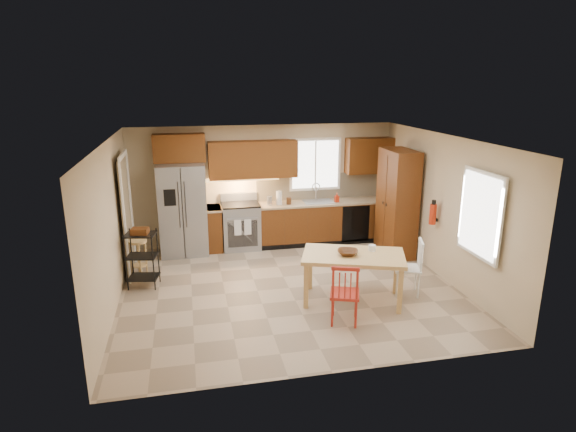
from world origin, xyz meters
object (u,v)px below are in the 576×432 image
(soap_bottle, at_px, (337,198))
(table_jar, at_px, (372,249))
(range_stove, at_px, (241,227))
(fire_extinguisher, at_px, (433,214))
(utility_cart, at_px, (142,259))
(bar_stool, at_px, (139,258))
(dining_table, at_px, (353,278))
(refrigerator, at_px, (183,209))
(chair_red, at_px, (345,293))
(chair_white, at_px, (408,267))
(table_bowl, at_px, (348,255))
(pantry, at_px, (397,203))

(soap_bottle, xyz_separation_m, table_jar, (-0.25, -2.66, -0.19))
(range_stove, relative_size, fire_extinguisher, 2.56)
(utility_cart, bearing_deg, bar_stool, 112.73)
(soap_bottle, height_order, dining_table, soap_bottle)
(table_jar, relative_size, bar_stool, 0.20)
(dining_table, bearing_deg, soap_bottle, 97.32)
(refrigerator, bearing_deg, range_stove, 2.99)
(chair_red, distance_m, utility_cart, 3.50)
(soap_bottle, height_order, chair_white, soap_bottle)
(soap_bottle, bearing_deg, dining_table, -102.18)
(fire_extinguisher, bearing_deg, refrigerator, 155.48)
(refrigerator, bearing_deg, chair_red, -56.93)
(soap_bottle, distance_m, utility_cart, 4.19)
(fire_extinguisher, height_order, dining_table, fire_extinguisher)
(chair_red, distance_m, chair_white, 1.48)
(bar_stool, bearing_deg, chair_white, -13.11)
(refrigerator, distance_m, table_jar, 3.97)
(chair_white, xyz_separation_m, utility_cart, (-4.23, 1.21, 0.03))
(range_stove, height_order, fire_extinguisher, fire_extinguisher)
(refrigerator, distance_m, dining_table, 3.83)
(bar_stool, bearing_deg, utility_cart, -69.72)
(table_bowl, xyz_separation_m, bar_stool, (-3.29, 1.76, -0.44))
(chair_white, xyz_separation_m, table_bowl, (-1.05, -0.05, 0.31))
(range_stove, height_order, chair_red, range_stove)
(refrigerator, bearing_deg, pantry, -12.62)
(soap_bottle, height_order, utility_cart, soap_bottle)
(refrigerator, relative_size, soap_bottle, 9.53)
(fire_extinguisher, bearing_deg, dining_table, -155.18)
(soap_bottle, xyz_separation_m, fire_extinguisher, (1.15, -1.95, 0.10))
(chair_red, xyz_separation_m, bar_stool, (-3.03, 2.41, -0.13))
(chair_white, relative_size, bar_stool, 1.39)
(pantry, xyz_separation_m, chair_white, (-0.60, -1.81, -0.59))
(dining_table, bearing_deg, bar_stool, 172.03)
(fire_extinguisher, height_order, utility_cart, fire_extinguisher)
(pantry, height_order, fire_extinguisher, pantry)
(fire_extinguisher, bearing_deg, chair_white, -136.40)
(refrigerator, height_order, table_jar, refrigerator)
(table_jar, height_order, utility_cart, utility_cart)
(bar_stool, bearing_deg, fire_extinguisher, -2.11)
(refrigerator, relative_size, dining_table, 1.16)
(bar_stool, bearing_deg, pantry, 9.54)
(dining_table, xyz_separation_m, table_bowl, (-0.10, 0.00, 0.39))
(refrigerator, relative_size, chair_white, 1.98)
(range_stove, distance_m, table_jar, 3.29)
(range_stove, xyz_separation_m, table_jar, (1.78, -2.74, 0.34))
(pantry, xyz_separation_m, utility_cart, (-4.82, -0.60, -0.56))
(chair_red, bearing_deg, pantry, 72.41)
(soap_bottle, height_order, bar_stool, soap_bottle)
(refrigerator, xyz_separation_m, pantry, (4.13, -0.93, 0.14))
(pantry, height_order, chair_white, pantry)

